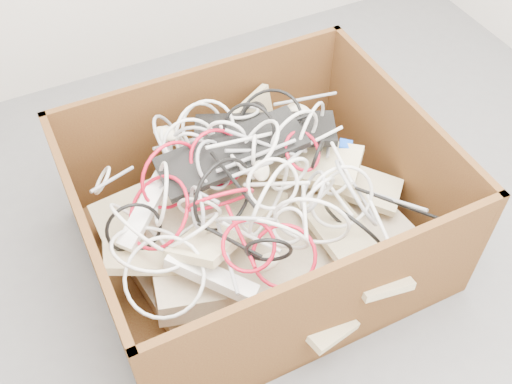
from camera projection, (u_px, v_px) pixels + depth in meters
name	position (u px, v px, depth m)	size (l,w,h in m)	color
ground	(338.00, 274.00, 2.17)	(3.00, 3.00, 0.00)	#565659
cardboard_box	(254.00, 228.00, 2.14)	(1.15, 0.96, 0.52)	#3F200F
keyboard_pile	(256.00, 194.00, 2.05)	(1.11, 0.98, 0.37)	beige
mice_scatter	(235.00, 170.00, 2.00)	(0.64, 0.64, 0.16)	beige
power_strip_left	(147.00, 207.00, 1.92)	(0.30, 0.05, 0.04)	white
power_strip_right	(211.00, 276.00, 1.78)	(0.29, 0.06, 0.04)	white
vga_plug	(345.00, 145.00, 2.10)	(0.04, 0.04, 0.02)	blue
cable_tangle	(237.00, 185.00, 1.91)	(1.05, 0.86, 0.43)	silver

